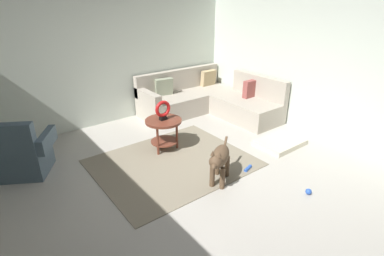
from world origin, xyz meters
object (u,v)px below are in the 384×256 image
Objects in this scene: dog at (220,159)px; dog_toy_ball at (309,192)px; torus_sculpture at (163,110)px; side_table at (164,127)px; dog_toy_rope at (248,168)px; sectional_couch at (209,101)px; dog_bed_mat at (280,142)px; armchair at (23,155)px.

dog is 9.05× the size of dog_toy_ball.
dog is at bearing -87.36° from torus_sculpture.
side_table is at bearing 110.22° from dog_toy_ball.
dog_toy_rope is (0.57, -0.02, -0.35)m from dog.
dog_toy_rope is at bearing -126.82° from dog.
side_table is at bearing -153.46° from sectional_couch.
dog reaches higher than dog_bed_mat.
sectional_couch is 6.90× the size of torus_sculpture.
dog_bed_mat is at bearing 6.23° from armchair.
side_table is at bearing 14.63° from armchair.
sectional_couch is at bearing 34.66° from armchair.
side_table is 0.83× the size of dog.
torus_sculpture is at bearing 115.53° from dog_toy_rope.
armchair is 2.79m from dog.
dog_toy_ball is at bearing -14.19° from armchair.
sectional_couch is at bearing 89.64° from dog_bed_mat.
armchair is 3.26m from dog_toy_rope.
armchair is 12.44× the size of dog_toy_ball.
dog_bed_mat is at bearing 52.43° from dog_toy_ball.
side_table is at bearing 147.17° from dog_bed_mat.
dog_bed_mat is at bearing -90.36° from sectional_couch.
sectional_couch reaches higher than dog_toy_rope.
dog is (0.06, -1.30, -0.33)m from torus_sculpture.
torus_sculpture is at bearing -32.49° from dog.
dog_bed_mat is (-0.01, -1.93, -0.25)m from sectional_couch.
dog_toy_rope is at bearing -116.18° from sectional_couch.
dog_bed_mat reaches higher than dog_toy_ball.
dog_bed_mat is 10.02× the size of dog_toy_ball.
dog is (2.07, -1.87, 0.05)m from armchair.
side_table is 3.37× the size of dog_toy_rope.
dog_toy_ball is 0.91m from dog_toy_rope.
sectional_couch is 1.95m from dog_bed_mat.
sectional_couch is 3.72m from armchair.
armchair is 2.13m from torus_sculpture.
torus_sculpture is 1.62m from dog_toy_rope.
dog is (0.06, -1.30, -0.04)m from side_table.
armchair reaches higher than dog_bed_mat.
dog_toy_ball is at bearing -78.29° from dog_toy_rope.
armchair reaches higher than torus_sculpture.
side_table is 0.29m from torus_sculpture.
dog is at bearing -172.40° from dog_bed_mat.
sectional_couch is 1.94m from torus_sculpture.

